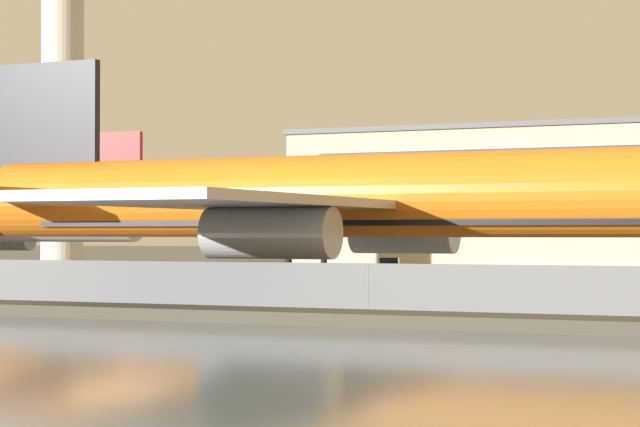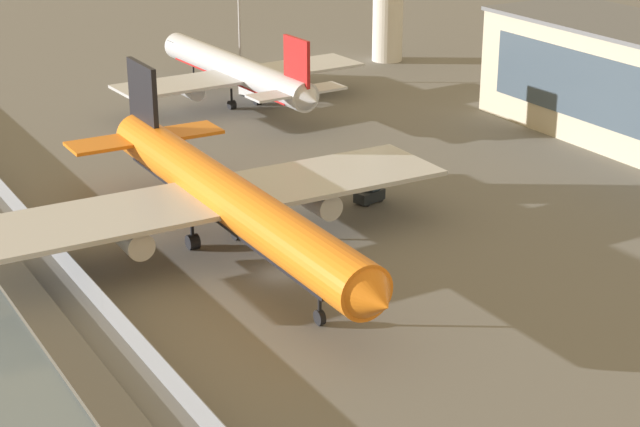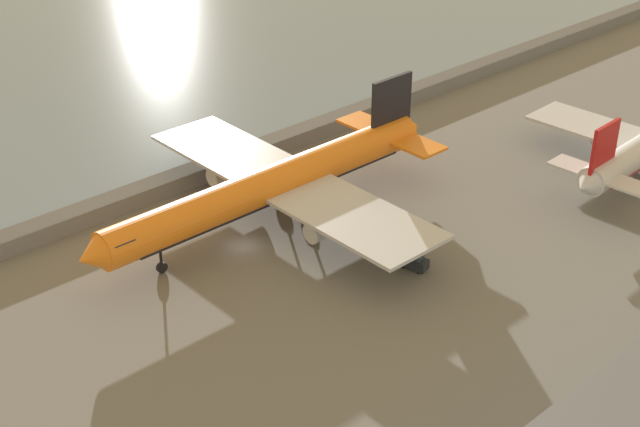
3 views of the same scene
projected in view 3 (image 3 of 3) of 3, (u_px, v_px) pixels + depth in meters
ground_plane at (243, 246)px, 104.97m from camera, size 500.00×500.00×0.00m
shoreline_seawall at (148, 185)px, 118.08m from camera, size 320.00×3.00×0.50m
perimeter_fence at (167, 191)px, 114.75m from camera, size 280.00×0.10×2.22m
cargo_jet_orange at (278, 183)px, 107.49m from camera, size 51.84×44.58×13.96m
baggage_tug at (414, 262)px, 100.42m from camera, size 2.33×3.49×1.80m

